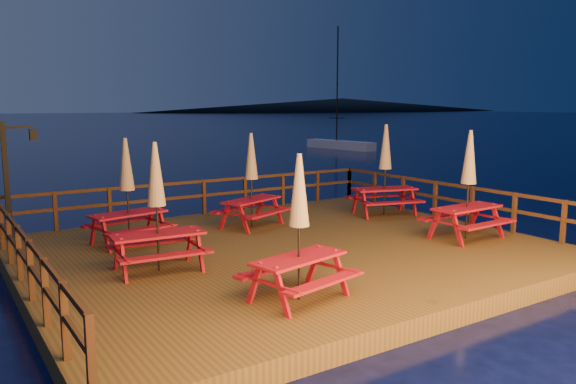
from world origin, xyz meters
name	(u,v)px	position (x,y,z in m)	size (l,w,h in m)	color
ground	(289,263)	(0.00, 0.00, 0.00)	(500.00, 500.00, 0.00)	black
deck	(289,255)	(0.00, 0.00, 0.20)	(12.00, 10.00, 0.40)	#493517
deck_piles	(289,274)	(0.00, 0.00, -0.30)	(11.44, 9.44, 1.40)	#322210
railing	(252,205)	(0.00, 1.78, 1.16)	(11.80, 9.75, 1.10)	#322210
lamp_post	(13,169)	(-5.39, 4.55, 2.20)	(0.85, 0.18, 3.00)	black
headland_right	(342,105)	(185.00, 230.00, 3.50)	(230.40, 86.40, 7.00)	black
sailboat	(340,145)	(23.00, 27.08, 0.35)	(2.17, 7.22, 10.58)	white
picnic_table_0	(127,190)	(-3.15, 2.40, 1.76)	(2.07, 1.81, 2.62)	maroon
picnic_table_1	(157,205)	(-3.35, -0.21, 1.79)	(2.00, 1.69, 2.68)	maroon
picnic_table_2	(468,183)	(4.29, -1.79, 1.84)	(2.00, 1.67, 2.78)	maroon
picnic_table_3	(251,179)	(0.37, 2.46, 1.77)	(2.28, 2.09, 2.64)	maroon
picnic_table_4	(299,225)	(-1.88, -3.22, 1.75)	(2.09, 1.85, 2.59)	maroon
picnic_table_5	(385,168)	(4.67, 1.70, 1.86)	(2.34, 2.10, 2.82)	maroon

